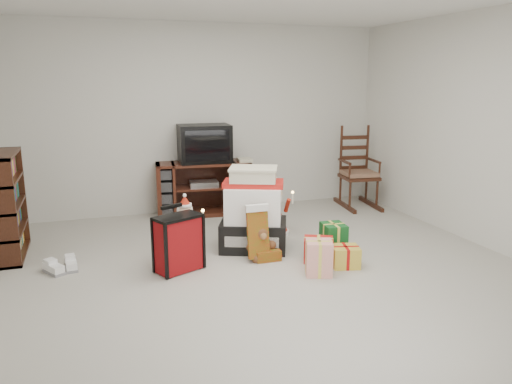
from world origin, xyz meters
The scene contains 13 objects.
room centered at (0.00, 0.00, 1.25)m, with size 5.01×5.01×2.51m.
tv_stand centered at (-0.07, 2.25, 0.35)m, with size 1.28×0.58×0.70m.
bookshelf centered at (-2.32, 1.31, 0.51)m, with size 0.29×0.87×1.07m.
rocking_chair centered at (2.09, 1.98, 0.40)m, with size 0.57×0.83×1.18m.
gift_pile centered at (0.11, 0.70, 0.38)m, with size 0.83×0.73×0.86m.
red_suitcase centered at (-0.76, 0.32, 0.28)m, with size 0.47×0.37×0.64m.
stocking centered at (0.03, 0.33, 0.29)m, with size 0.27×0.12×0.59m, color #0D7B16, non-canonical shape.
teddy_bear centered at (0.08, 0.39, 0.16)m, with size 0.24×0.22×0.36m.
santa_figurine centered at (0.53, 1.11, 0.25)m, with size 0.32×0.30×0.65m.
mrs_claus_figurine centered at (-0.62, 0.67, 0.25)m, with size 0.32×0.30×0.65m.
sneaker_pair centered at (-1.81, 0.67, 0.04)m, with size 0.34×0.27×0.09m.
gift_cluster centered at (0.70, 0.01, 0.13)m, with size 0.54×0.83×0.25m.
crt_television centered at (-0.04, 2.26, 0.95)m, with size 0.69×0.52×0.49m.
Camera 1 is at (-1.51, -4.12, 1.79)m, focal length 35.00 mm.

